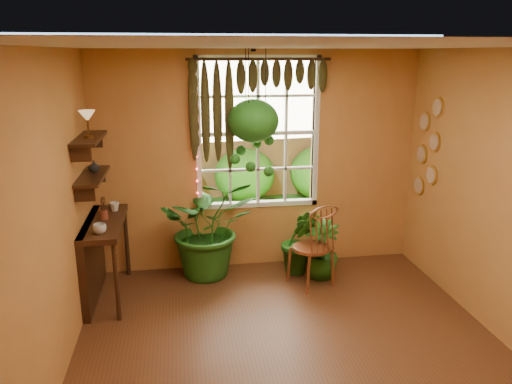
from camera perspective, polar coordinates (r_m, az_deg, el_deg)
floor at (r=4.66m, az=4.89°, el=-19.15°), size 4.50×4.50×0.00m
ceiling at (r=3.83m, az=5.86°, el=16.27°), size 4.50×4.50×0.00m
wall_back at (r=6.17m, az=0.26°, el=3.46°), size 4.00×0.00×4.00m
wall_left at (r=4.06m, az=-23.27°, el=-4.39°), size 0.00×4.50×4.50m
window at (r=6.14m, az=0.22°, el=6.72°), size 1.52×0.10×1.86m
valance_vine at (r=5.94m, az=-0.41°, el=12.02°), size 1.70×0.12×1.10m
string_lights at (r=5.97m, az=-6.92°, el=6.83°), size 0.03×0.03×1.54m
wall_plates at (r=6.33m, az=19.02°, el=4.76°), size 0.04×0.32×1.10m
counter_ledge at (r=5.79m, az=-17.81°, el=-6.44°), size 0.40×1.20×0.90m
shelf_lower at (r=5.53m, az=-18.18°, el=1.75°), size 0.25×0.90×0.04m
shelf_upper at (r=5.45m, az=-18.54°, el=5.83°), size 0.25×0.90×0.04m
backyard at (r=10.73m, az=-2.42°, el=8.31°), size 14.00×10.00×12.00m
windsor_chair at (r=5.91m, az=6.49°, el=-7.52°), size 0.57×0.59×1.16m
potted_plant_left at (r=6.07m, az=-5.40°, el=-3.93°), size 1.15×1.01×1.25m
potted_plant_mid at (r=6.18m, az=5.06°, el=-5.53°), size 0.51×0.44×0.85m
potted_plant_right at (r=6.12m, az=7.52°, el=-6.55°), size 0.52×0.52×0.71m
hanging_basket at (r=5.84m, az=-0.29°, el=7.58°), size 0.59×0.59×1.46m
cup_a at (r=5.25m, az=-17.42°, el=-4.03°), size 0.17×0.17×0.10m
cup_b at (r=5.94m, az=-15.86°, el=-1.62°), size 0.12×0.12×0.10m
brush_jar at (r=5.65m, az=-17.05°, el=-1.80°), size 0.09×0.09×0.32m
shelf_vase at (r=5.62m, az=-18.03°, el=2.81°), size 0.14×0.14×0.12m
tiffany_lamp at (r=5.33m, az=-18.73°, el=8.05°), size 0.17×0.17×0.28m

